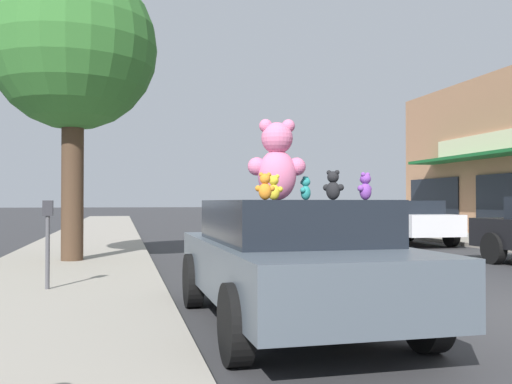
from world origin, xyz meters
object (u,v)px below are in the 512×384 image
teddy_bear_orange (265,187)px  parking_meter (48,232)px  parked_car_far_right (404,220)px  teddy_bear_giant (277,161)px  plush_art_car (289,257)px  teddy_bear_purple (365,187)px  teddy_bear_yellow (274,188)px  street_tree (73,49)px  teddy_bear_black (333,186)px  teddy_bear_teal (306,189)px

teddy_bear_orange → parking_meter: 4.33m
teddy_bear_orange → parked_car_far_right: bearing=-112.3°
teddy_bear_giant → teddy_bear_orange: (-0.49, -1.37, -0.33)m
plush_art_car → teddy_bear_purple: teddy_bear_purple is taller
teddy_bear_yellow → parking_meter: 4.03m
teddy_bear_purple → parking_meter: (-3.48, 3.18, -0.60)m
street_tree → teddy_bear_giant: bearing=-66.2°
teddy_bear_purple → parked_car_far_right: size_ratio=0.07×
teddy_bear_purple → parked_car_far_right: 13.05m
parking_meter → teddy_bear_black: bearing=-47.5°
teddy_bear_teal → parking_meter: 3.89m
teddy_bear_giant → street_tree: (-2.79, 6.34, 2.81)m
plush_art_car → teddy_bear_teal: bearing=49.9°
plush_art_car → teddy_bear_purple: 1.18m
teddy_bear_teal → street_tree: size_ratio=0.04×
teddy_bear_giant → parking_meter: bearing=-29.4°
plush_art_car → parked_car_far_right: 12.83m
street_tree → parking_meter: size_ratio=5.01×
plush_art_car → teddy_bear_black: (0.22, -0.79, 0.78)m
teddy_bear_giant → teddy_bear_orange: teddy_bear_giant is taller
parked_car_far_right → street_tree: (-9.90, -4.06, 3.89)m
teddy_bear_yellow → teddy_bear_teal: (0.64, 0.91, 0.01)m
teddy_bear_yellow → teddy_bear_black: size_ratio=0.88×
plush_art_car → parking_meter: same height
teddy_bear_orange → teddy_bear_purple: 1.26m
street_tree → parking_meter: (-0.01, -4.09, -3.72)m
teddy_bear_teal → parking_meter: teddy_bear_teal is taller
teddy_bear_purple → teddy_bear_black: teddy_bear_black is taller
teddy_bear_giant → teddy_bear_purple: (0.69, -0.94, -0.32)m
teddy_bear_purple → teddy_bear_black: (-0.42, -0.17, 0.00)m
teddy_bear_black → teddy_bear_purple: bearing=-118.8°
teddy_bear_black → parking_meter: 4.58m
teddy_bear_yellow → teddy_bear_purple: 0.96m
teddy_bear_giant → parking_meter: (-2.80, 2.24, -0.92)m
plush_art_car → teddy_bear_yellow: (-0.32, -0.52, 0.76)m
teddy_bear_teal → street_tree: 7.69m
teddy_bear_orange → parked_car_far_right: (7.60, 11.77, -0.75)m
teddy_bear_giant → teddy_bear_yellow: (-0.27, -0.84, -0.33)m
teddy_bear_black → teddy_bear_teal: bearing=-55.3°
teddy_bear_purple → parked_car_far_right: (6.42, 11.34, -0.76)m
teddy_bear_giant → parking_meter: size_ratio=0.74×
teddy_bear_purple → teddy_bear_black: size_ratio=0.97×
teddy_bear_orange → parking_meter: bearing=-46.9°
teddy_bear_giant → parked_car_far_right: bearing=-115.1°
street_tree → parked_car_far_right: bearing=22.3°
teddy_bear_purple → parking_meter: size_ratio=0.23×
teddy_bear_teal → teddy_bear_yellow: bearing=3.7°
teddy_bear_giant → street_tree: 7.47m
teddy_bear_yellow → teddy_bear_teal: bearing=-106.5°
parked_car_far_right → teddy_bear_black: bearing=-120.7°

